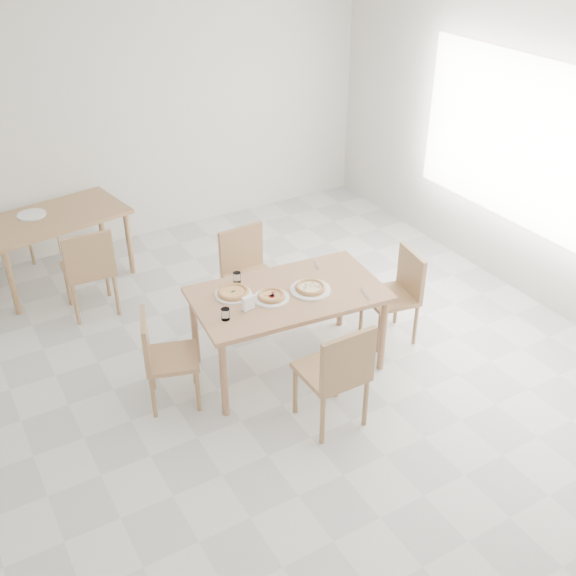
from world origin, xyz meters
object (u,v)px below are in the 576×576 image
pizza_margherita (233,292)px  tumbler_b (237,277)px  chair_south (338,370)px  plate_mushroom (310,290)px  chair_east (399,289)px  napkin_holder (248,304)px  chair_back_n (28,216)px  plate_margherita (233,294)px  pizza_mushroom (310,287)px  pizza_pepperoni (272,296)px  tumbler_a (225,314)px  plate_empty (32,215)px  chair_north (248,269)px  main_table (288,300)px  chair_west (161,354)px  second_table (55,224)px  chair_back_s (89,266)px  plate_pepperoni (272,298)px

pizza_margherita → tumbler_b: size_ratio=3.74×
chair_south → plate_mushroom: size_ratio=2.76×
chair_east → plate_mushroom: bearing=-82.2°
napkin_holder → chair_back_n: (-1.03, 3.33, -0.36)m
plate_margherita → pizza_mushroom: pizza_mushroom is taller
chair_east → pizza_pepperoni: bearing=-83.9°
plate_mushroom → tumbler_a: bearing=-178.2°
pizza_pepperoni → plate_empty: 2.91m
chair_south → chair_north: size_ratio=1.01×
main_table → tumbler_b: (-0.29, 0.36, 0.12)m
plate_empty → chair_west: bearing=-81.0°
chair_back_n → plate_mushroom: bearing=-83.5°
chair_south → tumbler_b: 1.25m
chair_south → pizza_margherita: (-0.35, 1.02, 0.24)m
chair_south → chair_west: (-1.03, 0.94, -0.06)m
plate_mushroom → chair_back_n: 3.71m
pizza_margherita → chair_north: bearing=54.7°
tumbler_a → second_table: tumbler_a is taller
tumbler_a → tumbler_b: tumbler_a is taller
second_table → tumbler_a: bearing=-84.6°
napkin_holder → pizza_pepperoni: bearing=2.3°
pizza_pepperoni → chair_back_s: size_ratio=0.27×
chair_west → pizza_pepperoni: 0.98m
main_table → plate_margherita: size_ratio=5.44×
plate_margherita → plate_pepperoni: size_ratio=1.04×
pizza_pepperoni → plate_empty: size_ratio=0.88×
chair_north → napkin_holder: size_ratio=7.27×
pizza_mushroom → second_table: bearing=120.1°
main_table → chair_east: size_ratio=1.92×
tumbler_a → second_table: size_ratio=0.06×
main_table → chair_back_n: bearing=119.8°
main_table → pizza_margherita: (-0.41, 0.18, 0.11)m
second_table → chair_back_n: bearing=90.1°
plate_pepperoni → chair_back_s: 1.98m
main_table → second_table: 2.79m
chair_south → tumbler_b: size_ratio=10.42×
plate_mushroom → tumbler_a: size_ratio=3.64×
chair_back_s → chair_back_n: (-0.23, 1.61, -0.08)m
main_table → chair_south: size_ratio=1.77×
plate_mushroom → napkin_holder: napkin_holder is taller
plate_mushroom → second_table: 2.94m
pizza_mushroom → chair_east: bearing=-2.3°
pizza_mushroom → pizza_pepperoni: size_ratio=1.12×
plate_pepperoni → chair_back_n: bearing=111.2°
plate_margherita → chair_back_s: chair_back_s is taller
plate_mushroom → plate_pepperoni: same height
chair_south → chair_back_n: bearing=-71.5°
plate_pepperoni → pizza_margherita: (-0.24, 0.20, 0.02)m
chair_back_n → plate_empty: size_ratio=2.81×
plate_pepperoni → plate_empty: (-1.32, 2.59, 0.00)m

